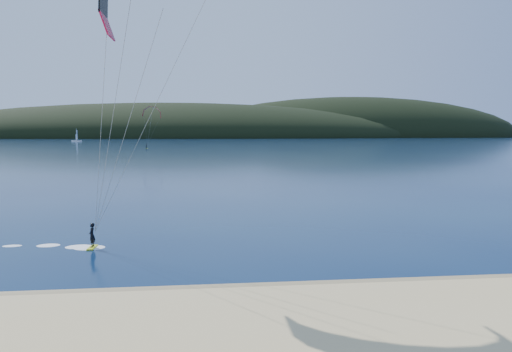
% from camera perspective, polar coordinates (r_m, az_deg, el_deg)
% --- Properties ---
extents(ground, '(1800.00, 1800.00, 0.00)m').
position_cam_1_polar(ground, '(17.75, -13.45, -19.63)').
color(ground, '#071839').
rests_on(ground, ground).
extents(wet_sand, '(220.00, 2.50, 0.10)m').
position_cam_1_polar(wet_sand, '(21.87, -11.91, -14.55)').
color(wet_sand, olive).
rests_on(wet_sand, ground).
extents(headland, '(1200.00, 310.00, 140.00)m').
position_cam_1_polar(headland, '(761.27, -6.23, 4.81)').
color(headland, black).
rests_on(headland, ground).
extents(kitesurfer_near, '(19.56, 7.81, 17.00)m').
position_cam_1_polar(kitesurfer_near, '(26.16, -12.52, 18.34)').
color(kitesurfer_near, '#BED118').
rests_on(kitesurfer_near, ground).
extents(kitesurfer_far, '(9.20, 7.77, 18.41)m').
position_cam_1_polar(kitesurfer_far, '(223.94, -12.97, 7.34)').
color(kitesurfer_far, '#BED118').
rests_on(kitesurfer_far, ground).
extents(sailboat, '(8.17, 5.38, 11.87)m').
position_cam_1_polar(sailboat, '(426.87, -21.61, 4.14)').
color(sailboat, white).
rests_on(sailboat, ground).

